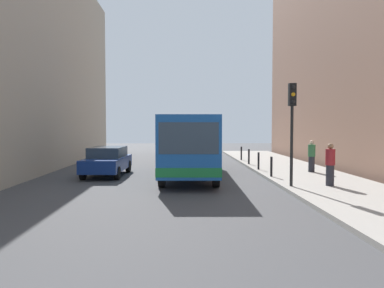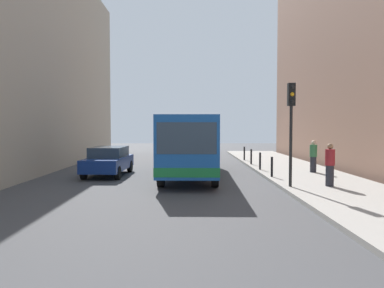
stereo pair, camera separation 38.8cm
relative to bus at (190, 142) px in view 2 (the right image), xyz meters
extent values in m
plane|color=#424244|center=(0.43, -3.02, -1.73)|extent=(80.00, 80.00, 0.00)
cube|color=#9E9991|center=(5.83, -3.02, -1.65)|extent=(4.40, 40.00, 0.15)
cube|color=#19519E|center=(0.00, -0.11, 0.02)|extent=(2.80, 11.06, 2.50)
cube|color=#197238|center=(0.00, -0.11, -0.93)|extent=(2.82, 11.08, 0.36)
cube|color=#2D3D4C|center=(-0.15, -5.58, 0.37)|extent=(2.26, 0.12, 1.20)
cube|color=#2D3D4C|center=(0.01, 0.39, 0.37)|extent=(2.78, 9.47, 1.00)
cylinder|color=black|center=(1.02, -4.03, -1.23)|extent=(0.31, 1.01, 1.00)
cylinder|color=black|center=(-1.24, -3.97, -1.23)|extent=(0.31, 1.01, 1.00)
cylinder|color=black|center=(1.23, 3.76, -1.23)|extent=(0.31, 1.01, 1.00)
cylinder|color=black|center=(-1.03, 3.82, -1.23)|extent=(0.31, 1.01, 1.00)
cube|color=navy|center=(-4.23, -0.19, -1.09)|extent=(1.98, 4.47, 0.64)
cube|color=#2D3D4C|center=(-4.22, -0.04, -0.51)|extent=(1.70, 2.53, 0.52)
cylinder|color=black|center=(-3.47, -1.72, -1.41)|extent=(0.25, 0.65, 0.64)
cylinder|color=black|center=(-5.11, -1.65, -1.41)|extent=(0.25, 0.65, 0.64)
cylinder|color=black|center=(-3.35, 1.28, -1.41)|extent=(0.25, 0.65, 0.64)
cylinder|color=black|center=(-4.98, 1.34, -1.41)|extent=(0.25, 0.65, 0.64)
cube|color=#A5A8AD|center=(-0.19, 11.16, -1.09)|extent=(1.95, 4.46, 0.64)
cube|color=#2D3D4C|center=(-0.19, 11.31, -0.51)|extent=(1.68, 2.52, 0.52)
cylinder|color=black|center=(0.58, 9.63, -1.41)|extent=(0.24, 0.65, 0.64)
cylinder|color=black|center=(-1.06, 9.69, -1.41)|extent=(0.24, 0.65, 0.64)
cylinder|color=black|center=(0.68, 12.63, -1.41)|extent=(0.24, 0.65, 0.64)
cylinder|color=black|center=(-0.96, 12.69, -1.41)|extent=(0.24, 0.65, 0.64)
cylinder|color=black|center=(3.98, -4.81, 0.02)|extent=(0.12, 0.12, 3.20)
cube|color=black|center=(3.98, -4.81, 2.07)|extent=(0.28, 0.24, 0.90)
sphere|color=black|center=(3.98, -4.94, 2.35)|extent=(0.16, 0.16, 0.16)
sphere|color=orange|center=(3.98, -4.94, 2.07)|extent=(0.16, 0.16, 0.16)
sphere|color=black|center=(3.98, -4.94, 1.79)|extent=(0.16, 0.16, 0.16)
cylinder|color=black|center=(3.88, -1.88, -1.10)|extent=(0.11, 0.11, 0.95)
cylinder|color=black|center=(3.88, 1.11, -1.10)|extent=(0.11, 0.11, 0.95)
cylinder|color=black|center=(3.88, 4.10, -1.10)|extent=(0.11, 0.11, 0.95)
cylinder|color=black|center=(3.88, 7.09, -1.10)|extent=(0.11, 0.11, 0.95)
cylinder|color=#26262D|center=(5.57, -4.74, -1.16)|extent=(0.32, 0.32, 0.84)
cylinder|color=maroon|center=(5.57, -4.74, -0.42)|extent=(0.38, 0.38, 0.64)
sphere|color=#8C6647|center=(5.57, -4.74, 0.02)|extent=(0.23, 0.23, 0.23)
cylinder|color=#26262D|center=(6.43, -0.11, -1.17)|extent=(0.32, 0.32, 0.81)
cylinder|color=#336B3F|center=(6.43, -0.11, -0.45)|extent=(0.38, 0.38, 0.63)
sphere|color=beige|center=(6.43, -0.11, -0.03)|extent=(0.22, 0.22, 0.22)
camera|label=1|loc=(-0.47, -19.92, 0.83)|focal=35.82mm
camera|label=2|loc=(-0.08, -19.93, 0.83)|focal=35.82mm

